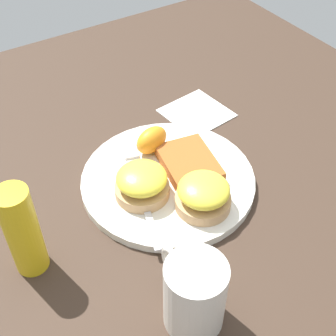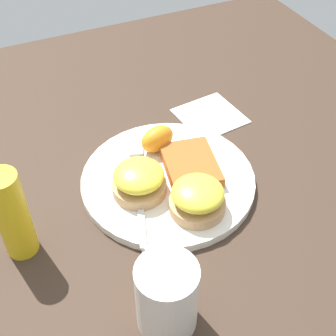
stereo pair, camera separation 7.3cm
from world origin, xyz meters
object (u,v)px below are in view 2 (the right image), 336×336
object	(u,v)px
cup	(166,296)
condiment_bottle	(12,215)
hashbrown_patty	(190,165)
orange_wedge	(157,139)
sandwich_benedict_right	(198,198)
fork	(138,178)
sandwich_benedict_left	(139,180)

from	to	relation	value
cup	condiment_bottle	size ratio (longest dim) A/B	0.76
hashbrown_patty	orange_wedge	world-z (taller)	orange_wedge
sandwich_benedict_right	fork	bearing A→B (deg)	30.68
cup	condiment_bottle	world-z (taller)	condiment_bottle
fork	sandwich_benedict_left	bearing A→B (deg)	162.84
sandwich_benedict_left	hashbrown_patty	world-z (taller)	sandwich_benedict_left
sandwich_benedict_left	cup	distance (m)	0.21
sandwich_benedict_right	fork	distance (m)	0.11
sandwich_benedict_left	fork	world-z (taller)	sandwich_benedict_left
hashbrown_patty	fork	bearing A→B (deg)	80.09
condiment_bottle	sandwich_benedict_left	bearing A→B (deg)	-83.33
sandwich_benedict_right	cup	distance (m)	0.17
sandwich_benedict_right	hashbrown_patty	world-z (taller)	sandwich_benedict_right
fork	cup	size ratio (longest dim) A/B	2.20
cup	hashbrown_patty	bearing A→B (deg)	-33.07
sandwich_benedict_right	hashbrown_patty	bearing A→B (deg)	-19.76
sandwich_benedict_left	orange_wedge	distance (m)	0.10
sandwich_benedict_left	condiment_bottle	xyz separation A→B (m)	(-0.02, 0.19, 0.03)
sandwich_benedict_right	fork	size ratio (longest dim) A/B	0.36
hashbrown_patty	orange_wedge	size ratio (longest dim) A/B	1.75
sandwich_benedict_left	sandwich_benedict_right	distance (m)	0.09
orange_wedge	fork	bearing A→B (deg)	133.24
sandwich_benedict_right	orange_wedge	bearing A→B (deg)	-0.39
fork	cup	world-z (taller)	cup
orange_wedge	fork	size ratio (longest dim) A/B	0.26
cup	orange_wedge	bearing A→B (deg)	-21.59
orange_wedge	condiment_bottle	bearing A→B (deg)	111.85
sandwich_benedict_left	fork	bearing A→B (deg)	-17.16
hashbrown_patty	condiment_bottle	world-z (taller)	condiment_bottle
orange_wedge	cup	size ratio (longest dim) A/B	0.56
sandwich_benedict_left	hashbrown_patty	distance (m)	0.09
sandwich_benedict_right	condiment_bottle	xyz separation A→B (m)	(0.05, 0.25, 0.03)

